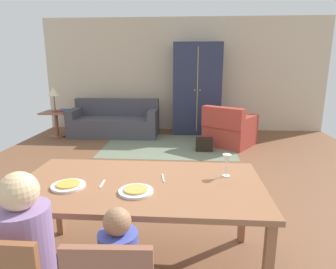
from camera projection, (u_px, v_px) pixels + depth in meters
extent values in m
cube|color=brown|center=(178.00, 177.00, 4.40)|extent=(6.84, 6.44, 0.02)
cube|color=beige|center=(183.00, 75.00, 7.24)|extent=(6.84, 0.10, 2.70)
cube|color=#955F3D|center=(140.00, 185.00, 2.28)|extent=(1.89, 1.02, 0.04)
cube|color=#955F3D|center=(2.00, 260.00, 2.00)|extent=(0.06, 0.06, 0.72)
cube|color=#955F3D|center=(59.00, 200.00, 2.86)|extent=(0.06, 0.06, 0.72)
cube|color=#955F3D|center=(243.00, 206.00, 2.74)|extent=(0.06, 0.06, 0.72)
cylinder|color=white|center=(68.00, 186.00, 2.19)|extent=(0.25, 0.25, 0.02)
cylinder|color=gold|center=(68.00, 184.00, 2.19)|extent=(0.17, 0.17, 0.01)
cylinder|color=white|center=(136.00, 191.00, 2.10)|extent=(0.25, 0.25, 0.02)
cylinder|color=gold|center=(136.00, 189.00, 2.09)|extent=(0.17, 0.17, 0.01)
cylinder|color=silver|center=(226.00, 176.00, 2.40)|extent=(0.06, 0.06, 0.01)
cylinder|color=silver|center=(226.00, 170.00, 2.39)|extent=(0.01, 0.01, 0.09)
cone|color=silver|center=(227.00, 160.00, 2.37)|extent=(0.07, 0.07, 0.09)
cube|color=silver|center=(102.00, 184.00, 2.24)|extent=(0.02, 0.15, 0.01)
cube|color=silver|center=(163.00, 178.00, 2.36)|extent=(0.04, 0.17, 0.01)
cylinder|color=#9275AC|center=(26.00, 246.00, 1.62)|extent=(0.30, 0.30, 0.46)
sphere|color=beige|center=(19.00, 191.00, 1.55)|extent=(0.21, 0.21, 0.21)
cylinder|color=#4654B8|center=(119.00, 260.00, 1.60)|extent=(0.22, 0.22, 0.33)
sphere|color=#A67653|center=(117.00, 222.00, 1.55)|extent=(0.15, 0.15, 0.15)
cube|color=slate|center=(169.00, 146.00, 6.01)|extent=(2.60, 1.80, 0.01)
cube|color=#44434C|center=(114.00, 127.00, 6.82)|extent=(2.00, 0.84, 0.42)
cube|color=#44434C|center=(117.00, 107.00, 7.06)|extent=(2.00, 0.20, 0.40)
cube|color=#44434C|center=(75.00, 113.00, 6.81)|extent=(0.18, 0.84, 0.20)
cube|color=#44434C|center=(153.00, 114.00, 6.69)|extent=(0.18, 0.84, 0.20)
cube|color=#A8392E|center=(230.00, 135.00, 6.07)|extent=(1.17, 1.17, 0.42)
cube|color=#A8392E|center=(223.00, 117.00, 5.71)|extent=(0.82, 0.64, 0.40)
cube|color=#A8392E|center=(246.00, 122.00, 5.79)|extent=(0.62, 0.80, 0.20)
cube|color=#A8392E|center=(216.00, 118.00, 6.19)|extent=(0.62, 0.80, 0.20)
cube|color=#252C46|center=(197.00, 89.00, 6.91)|extent=(1.10, 0.56, 2.10)
cube|color=tan|center=(197.00, 90.00, 6.64)|extent=(0.02, 0.01, 1.89)
sphere|color=tan|center=(195.00, 90.00, 6.64)|extent=(0.04, 0.04, 0.04)
sphere|color=tan|center=(200.00, 90.00, 6.63)|extent=(0.04, 0.04, 0.04)
cube|color=brown|center=(55.00, 112.00, 6.63)|extent=(0.56, 0.56, 0.03)
cylinder|color=brown|center=(57.00, 125.00, 6.70)|extent=(0.08, 0.08, 0.55)
cylinder|color=brown|center=(58.00, 136.00, 6.77)|extent=(0.36, 0.36, 0.03)
cylinder|color=brown|center=(55.00, 111.00, 6.63)|extent=(0.16, 0.16, 0.02)
cylinder|color=brown|center=(55.00, 103.00, 6.59)|extent=(0.02, 0.02, 0.34)
cone|color=beige|center=(53.00, 92.00, 6.52)|extent=(0.26, 0.26, 0.18)
cube|color=maroon|center=(62.00, 111.00, 6.61)|extent=(0.22, 0.16, 0.03)
cube|color=#2F548A|center=(65.00, 110.00, 6.62)|extent=(0.22, 0.16, 0.03)
cube|color=black|center=(204.00, 144.00, 5.64)|extent=(0.32, 0.16, 0.26)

